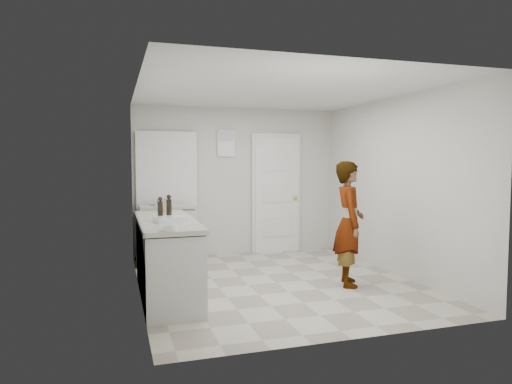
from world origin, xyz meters
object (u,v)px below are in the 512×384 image
object	(u,v)px
spice_jar	(165,210)
oil_cruet_b	(160,209)
egg_bowl	(170,228)
cake_mix_box	(161,205)
person	(349,223)
baking_dish	(170,219)
oil_cruet_a	(169,206)

from	to	relation	value
spice_jar	oil_cruet_b	xyz separation A→B (m)	(-0.12, -0.65, 0.09)
spice_jar	oil_cruet_b	world-z (taller)	oil_cruet_b
spice_jar	egg_bowl	size ratio (longest dim) A/B	0.59
cake_mix_box	oil_cruet_b	size ratio (longest dim) A/B	0.64
oil_cruet_b	egg_bowl	world-z (taller)	oil_cruet_b
spice_jar	egg_bowl	distance (m)	1.50
person	spice_jar	distance (m)	2.38
spice_jar	baking_dish	distance (m)	0.83
spice_jar	egg_bowl	bearing A→B (deg)	-94.13
person	oil_cruet_a	xyz separation A→B (m)	(-2.23, 0.46, 0.25)
oil_cruet_b	cake_mix_box	bearing A→B (deg)	83.75
person	baking_dish	distance (m)	2.29
cake_mix_box	oil_cruet_a	world-z (taller)	oil_cruet_a
person	baking_dish	xyz separation A→B (m)	(-2.28, -0.07, 0.15)
spice_jar	baking_dish	world-z (taller)	spice_jar
spice_jar	oil_cruet_a	size ratio (longest dim) A/B	0.30
egg_bowl	baking_dish	bearing A→B (deg)	83.36
oil_cruet_b	person	bearing A→B (deg)	-2.60
person	oil_cruet_b	size ratio (longest dim) A/B	5.91
cake_mix_box	oil_cruet_b	bearing A→B (deg)	-109.83
egg_bowl	cake_mix_box	bearing A→B (deg)	87.27
person	oil_cruet_b	world-z (taller)	person
oil_cruet_b	baking_dish	world-z (taller)	oil_cruet_b
cake_mix_box	egg_bowl	size ratio (longest dim) A/B	1.27
oil_cruet_a	baking_dish	world-z (taller)	oil_cruet_a
oil_cruet_a	baking_dish	distance (m)	0.55
oil_cruet_b	egg_bowl	xyz separation A→B (m)	(0.01, -0.84, -0.10)
cake_mix_box	baking_dish	bearing A→B (deg)	-103.80
egg_bowl	oil_cruet_a	bearing A→B (deg)	84.01
person	oil_cruet_a	distance (m)	2.30
person	oil_cruet_a	world-z (taller)	person
person	baking_dish	world-z (taller)	person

